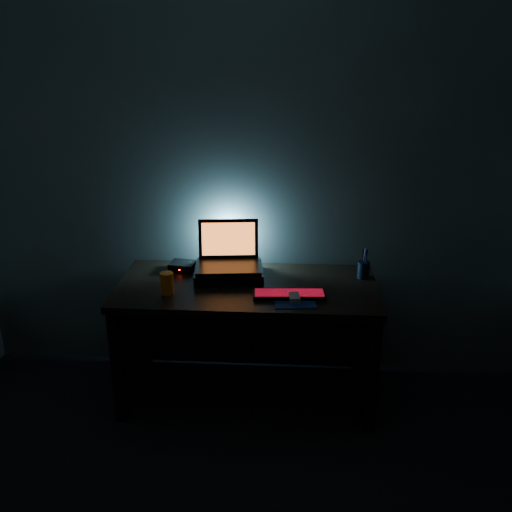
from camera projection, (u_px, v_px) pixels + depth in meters
The scene contains 10 objects.
room at pixel (201, 355), 1.60m from camera, with size 3.50×4.00×2.50m.
desk at pixel (248, 320), 3.43m from camera, with size 1.50×0.70×0.75m.
riser at pixel (229, 272), 3.38m from camera, with size 0.40×0.30×0.06m, color black.
laptop at pixel (229, 255), 3.40m from camera, with size 0.41×0.32×0.26m.
keyboard at pixel (289, 294), 3.14m from camera, with size 0.40×0.15×0.02m.
mousepad at pixel (294, 300), 3.09m from camera, with size 0.22×0.20×0.00m, color navy.
mouse at pixel (294, 298), 3.08m from camera, with size 0.06×0.09×0.03m, color gray.
pen_cup at pixel (364, 270), 3.37m from camera, with size 0.07×0.07×0.10m, color black.
juice_glass at pixel (167, 283), 3.15m from camera, with size 0.07×0.07×0.13m, color orange.
router at pixel (183, 266), 3.49m from camera, with size 0.17×0.14×0.05m.
Camera 1 is at (0.24, -1.38, 2.08)m, focal length 40.00 mm.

